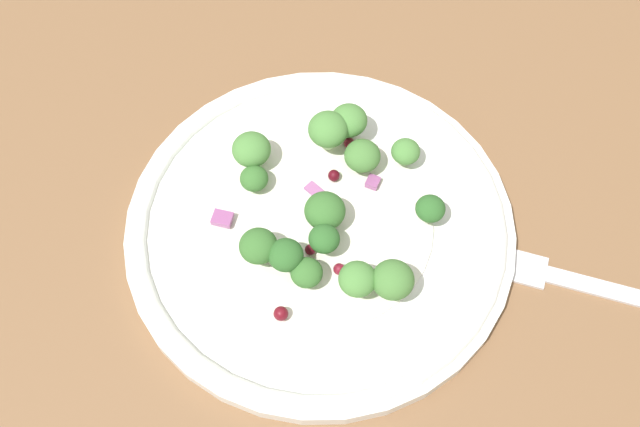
{
  "coord_description": "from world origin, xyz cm",
  "views": [
    {
      "loc": [
        -3.9,
        26.75,
        46.3
      ],
      "look_at": [
        -1.92,
        2.5,
        2.7
      ],
      "focal_mm": 41.66,
      "sensor_mm": 36.0,
      "label": 1
    }
  ],
  "objects_px": {
    "plate": "(320,226)",
    "broccoli_floret_1": "(406,152)",
    "broccoli_floret_0": "(252,150)",
    "fork": "(613,291)",
    "broccoli_floret_2": "(357,280)"
  },
  "relations": [
    {
      "from": "plate",
      "to": "fork",
      "type": "height_order",
      "value": "plate"
    },
    {
      "from": "fork",
      "to": "plate",
      "type": "bearing_deg",
      "value": -8.43
    },
    {
      "from": "broccoli_floret_1",
      "to": "fork",
      "type": "height_order",
      "value": "broccoli_floret_1"
    },
    {
      "from": "broccoli_floret_0",
      "to": "fork",
      "type": "relative_size",
      "value": 0.15
    },
    {
      "from": "plate",
      "to": "broccoli_floret_0",
      "type": "distance_m",
      "value": 0.07
    },
    {
      "from": "plate",
      "to": "broccoli_floret_1",
      "type": "xyz_separation_m",
      "value": [
        -0.06,
        -0.05,
        0.02
      ]
    },
    {
      "from": "broccoli_floret_1",
      "to": "broccoli_floret_2",
      "type": "xyz_separation_m",
      "value": [
        0.03,
        0.1,
        0.01
      ]
    },
    {
      "from": "broccoli_floret_0",
      "to": "broccoli_floret_2",
      "type": "xyz_separation_m",
      "value": [
        -0.08,
        0.1,
        0.0
      ]
    },
    {
      "from": "plate",
      "to": "broccoli_floret_1",
      "type": "bearing_deg",
      "value": -135.85
    },
    {
      "from": "broccoli_floret_2",
      "to": "fork",
      "type": "distance_m",
      "value": 0.18
    },
    {
      "from": "plate",
      "to": "broccoli_floret_1",
      "type": "height_order",
      "value": "broccoli_floret_1"
    },
    {
      "from": "broccoli_floret_1",
      "to": "fork",
      "type": "xyz_separation_m",
      "value": [
        -0.14,
        0.08,
        -0.02
      ]
    },
    {
      "from": "broccoli_floret_0",
      "to": "broccoli_floret_1",
      "type": "xyz_separation_m",
      "value": [
        -0.11,
        -0.01,
        -0.0
      ]
    },
    {
      "from": "fork",
      "to": "broccoli_floret_1",
      "type": "bearing_deg",
      "value": -30.31
    },
    {
      "from": "broccoli_floret_1",
      "to": "fork",
      "type": "bearing_deg",
      "value": 149.69
    }
  ]
}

